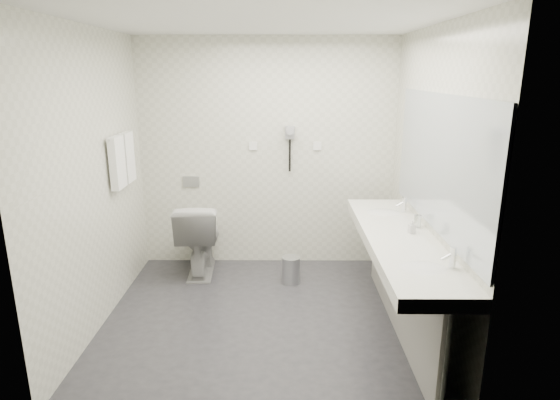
{
  "coord_description": "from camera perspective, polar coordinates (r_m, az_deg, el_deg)",
  "views": [
    {
      "loc": [
        0.17,
        -3.77,
        2.13
      ],
      "look_at": [
        0.15,
        0.15,
        1.05
      ],
      "focal_mm": 29.9,
      "sensor_mm": 36.0,
      "label": 1
    }
  ],
  "objects": [
    {
      "name": "floor",
      "position": [
        4.34,
        -2.06,
        -14.04
      ],
      "size": [
        2.8,
        2.8,
        0.0
      ],
      "primitive_type": "plane",
      "color": "#2B2A30",
      "rests_on": "ground"
    },
    {
      "name": "ceiling",
      "position": [
        3.8,
        -2.44,
        20.97
      ],
      "size": [
        2.8,
        2.8,
        0.0
      ],
      "primitive_type": "plane",
      "rotation": [
        3.14,
        0.0,
        0.0
      ],
      "color": "silver",
      "rests_on": "wall_back"
    },
    {
      "name": "wall_back",
      "position": [
        5.15,
        -1.6,
        5.55
      ],
      "size": [
        2.8,
        0.0,
        2.8
      ],
      "primitive_type": "plane",
      "rotation": [
        1.57,
        0.0,
        0.0
      ],
      "color": "silver",
      "rests_on": "floor"
    },
    {
      "name": "wall_front",
      "position": [
        2.63,
        -3.47,
        -4.18
      ],
      "size": [
        2.8,
        0.0,
        2.8
      ],
      "primitive_type": "plane",
      "rotation": [
        -1.57,
        0.0,
        0.0
      ],
      "color": "silver",
      "rests_on": "floor"
    },
    {
      "name": "wall_left",
      "position": [
        4.18,
        -21.78,
        2.13
      ],
      "size": [
        0.0,
        2.6,
        2.6
      ],
      "primitive_type": "plane",
      "rotation": [
        1.57,
        0.0,
        1.57
      ],
      "color": "silver",
      "rests_on": "floor"
    },
    {
      "name": "wall_right",
      "position": [
        4.06,
        17.91,
        2.13
      ],
      "size": [
        0.0,
        2.6,
        2.6
      ],
      "primitive_type": "plane",
      "rotation": [
        1.57,
        0.0,
        -1.57
      ],
      "color": "silver",
      "rests_on": "floor"
    },
    {
      "name": "vanity_counter",
      "position": [
        3.93,
        14.39,
        -4.9
      ],
      "size": [
        0.55,
        2.2,
        0.1
      ],
      "primitive_type": "cube",
      "color": "white",
      "rests_on": "floor"
    },
    {
      "name": "vanity_panel",
      "position": [
        4.1,
        14.33,
        -10.48
      ],
      "size": [
        0.03,
        2.15,
        0.75
      ],
      "primitive_type": "cube",
      "color": "gray",
      "rests_on": "floor"
    },
    {
      "name": "vanity_post_near",
      "position": [
        3.24,
        19.39,
        -18.37
      ],
      "size": [
        0.06,
        0.06,
        0.75
      ],
      "primitive_type": "cylinder",
      "color": "silver",
      "rests_on": "floor"
    },
    {
      "name": "vanity_post_far",
      "position": [
        5.04,
        11.9,
        -5.35
      ],
      "size": [
        0.06,
        0.06,
        0.75
      ],
      "primitive_type": "cylinder",
      "color": "silver",
      "rests_on": "floor"
    },
    {
      "name": "mirror",
      "position": [
        3.83,
        18.82,
        4.35
      ],
      "size": [
        0.02,
        2.2,
        1.05
      ],
      "primitive_type": "cube",
      "color": "#B2BCC6",
      "rests_on": "wall_right"
    },
    {
      "name": "basin_near",
      "position": [
        3.34,
        17.06,
        -8.18
      ],
      "size": [
        0.4,
        0.31,
        0.05
      ],
      "primitive_type": "ellipsoid",
      "color": "white",
      "rests_on": "vanity_counter"
    },
    {
      "name": "basin_far",
      "position": [
        4.52,
        12.49,
        -1.64
      ],
      "size": [
        0.4,
        0.31,
        0.05
      ],
      "primitive_type": "ellipsoid",
      "color": "white",
      "rests_on": "vanity_counter"
    },
    {
      "name": "faucet_near",
      "position": [
        3.36,
        20.39,
        -6.62
      ],
      "size": [
        0.04,
        0.04,
        0.15
      ],
      "primitive_type": "cylinder",
      "color": "silver",
      "rests_on": "vanity_counter"
    },
    {
      "name": "faucet_far",
      "position": [
        4.54,
        14.96,
        -0.54
      ],
      "size": [
        0.04,
        0.04,
        0.15
      ],
      "primitive_type": "cylinder",
      "color": "silver",
      "rests_on": "vanity_counter"
    },
    {
      "name": "soap_bottle_a",
      "position": [
        3.97,
        15.84,
        -3.17
      ],
      "size": [
        0.06,
        0.06,
        0.11
      ],
      "primitive_type": "imported",
      "rotation": [
        0.0,
        0.0,
        0.24
      ],
      "color": "silver",
      "rests_on": "vanity_counter"
    },
    {
      "name": "glass_left",
      "position": [
        4.14,
        16.48,
        -2.5
      ],
      "size": [
        0.06,
        0.06,
        0.11
      ],
      "primitive_type": "cylinder",
      "rotation": [
        0.0,
        0.0,
        0.09
      ],
      "color": "silver",
      "rests_on": "vanity_counter"
    },
    {
      "name": "toilet",
      "position": [
        5.14,
        -9.87,
        -4.5
      ],
      "size": [
        0.49,
        0.81,
        0.8
      ],
      "primitive_type": "imported",
      "rotation": [
        0.0,
        0.0,
        3.2
      ],
      "color": "white",
      "rests_on": "floor"
    },
    {
      "name": "flush_plate",
      "position": [
        5.29,
        -10.82,
        2.24
      ],
      "size": [
        0.18,
        0.02,
        0.12
      ],
      "primitive_type": "cube",
      "color": "#B2B5BA",
      "rests_on": "wall_back"
    },
    {
      "name": "pedal_bin",
      "position": [
        4.91,
        1.33,
        -8.61
      ],
      "size": [
        0.25,
        0.25,
        0.27
      ],
      "primitive_type": "cylinder",
      "rotation": [
        0.0,
        0.0,
        0.42
      ],
      "color": "#B2B5BA",
      "rests_on": "floor"
    },
    {
      "name": "bin_lid",
      "position": [
        4.85,
        1.34,
        -7.08
      ],
      "size": [
        0.19,
        0.19,
        0.02
      ],
      "primitive_type": "cylinder",
      "color": "#B2B5BA",
      "rests_on": "pedal_bin"
    },
    {
      "name": "towel_rail",
      "position": [
        4.62,
        -19.07,
        7.34
      ],
      "size": [
        0.02,
        0.62,
        0.02
      ],
      "primitive_type": "cylinder",
      "rotation": [
        1.57,
        0.0,
        0.0
      ],
      "color": "silver",
      "rests_on": "wall_left"
    },
    {
      "name": "towel_near",
      "position": [
        4.52,
        -19.28,
        4.33
      ],
      "size": [
        0.07,
        0.24,
        0.48
      ],
      "primitive_type": "cube",
      "color": "white",
      "rests_on": "towel_rail"
    },
    {
      "name": "towel_far",
      "position": [
        4.78,
        -18.19,
        4.99
      ],
      "size": [
        0.07,
        0.24,
        0.48
      ],
      "primitive_type": "cube",
      "color": "white",
      "rests_on": "towel_rail"
    },
    {
      "name": "dryer_cradle",
      "position": [
        5.08,
        1.22,
        8.27
      ],
      "size": [
        0.1,
        0.04,
        0.14
      ],
      "primitive_type": "cube",
      "color": "#94959A",
      "rests_on": "wall_back"
    },
    {
      "name": "dryer_barrel",
      "position": [
        5.01,
        1.23,
        8.51
      ],
      "size": [
        0.08,
        0.14,
        0.08
      ],
      "primitive_type": "cylinder",
      "rotation": [
        1.57,
        0.0,
        0.0
      ],
      "color": "#94959A",
      "rests_on": "dryer_cradle"
    },
    {
      "name": "dryer_cord",
      "position": [
        5.11,
        1.2,
        5.46
      ],
      "size": [
        0.02,
        0.02,
        0.35
      ],
      "primitive_type": "cylinder",
      "color": "black",
      "rests_on": "dryer_cradle"
    },
    {
      "name": "switch_plate_a",
      "position": [
        5.13,
        -3.3,
        6.62
      ],
      "size": [
        0.09,
        0.02,
        0.09
      ],
      "primitive_type": "cube",
      "color": "white",
      "rests_on": "wall_back"
    },
    {
      "name": "switch_plate_b",
      "position": [
        5.13,
        4.58,
        6.61
      ],
      "size": [
        0.09,
        0.02,
        0.09
      ],
      "primitive_type": "cube",
      "color": "white",
      "rests_on": "wall_back"
    }
  ]
}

